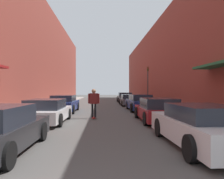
{
  "coord_description": "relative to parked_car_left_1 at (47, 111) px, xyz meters",
  "views": [
    {
      "loc": [
        0.02,
        -1.17,
        1.74
      ],
      "look_at": [
        0.62,
        12.82,
        1.75
      ],
      "focal_mm": 35.0,
      "sensor_mm": 36.0,
      "label": 1
    }
  ],
  "objects": [
    {
      "name": "ground",
      "position": [
        2.89,
        8.36,
        -0.6
      ],
      "size": [
        102.82,
        102.82,
        0.0
      ],
      "primitive_type": "plane",
      "color": "#4C4947"
    },
    {
      "name": "curb_strip_left",
      "position": [
        -2.04,
        13.03,
        -0.54
      ],
      "size": [
        1.8,
        46.73,
        0.12
      ],
      "color": "gray",
      "rests_on": "ground"
    },
    {
      "name": "curb_strip_right",
      "position": [
        7.82,
        13.03,
        -0.54
      ],
      "size": [
        1.8,
        46.73,
        0.12
      ],
      "color": "gray",
      "rests_on": "ground"
    },
    {
      "name": "building_row_left",
      "position": [
        -4.94,
        13.03,
        4.89
      ],
      "size": [
        4.9,
        46.73,
        10.98
      ],
      "color": "brown",
      "rests_on": "ground"
    },
    {
      "name": "building_row_right",
      "position": [
        10.72,
        13.03,
        3.97
      ],
      "size": [
        4.9,
        46.73,
        9.14
      ],
      "color": "brown",
      "rests_on": "ground"
    },
    {
      "name": "parked_car_left_1",
      "position": [
        0.0,
        0.0,
        0.0
      ],
      "size": [
        2.03,
        4.33,
        1.24
      ],
      "color": "silver",
      "rests_on": "ground"
    },
    {
      "name": "parked_car_left_2",
      "position": [
        -0.06,
        5.48,
        0.04
      ],
      "size": [
        1.91,
        4.67,
        1.31
      ],
      "color": "navy",
      "rests_on": "ground"
    },
    {
      "name": "parked_car_right_0",
      "position": [
        5.91,
        -5.01,
        0.03
      ],
      "size": [
        2.01,
        4.7,
        1.29
      ],
      "color": "silver",
      "rests_on": "ground"
    },
    {
      "name": "parked_car_right_1",
      "position": [
        5.92,
        0.27,
        0.02
      ],
      "size": [
        2.04,
        4.56,
        1.27
      ],
      "color": "maroon",
      "rests_on": "ground"
    },
    {
      "name": "parked_car_right_2",
      "position": [
        5.95,
        6.33,
        0.06
      ],
      "size": [
        1.85,
        4.81,
        1.34
      ],
      "color": "navy",
      "rests_on": "ground"
    },
    {
      "name": "parked_car_right_3",
      "position": [
        5.81,
        12.53,
        -0.01
      ],
      "size": [
        1.91,
        4.81,
        1.2
      ],
      "color": "#515459",
      "rests_on": "ground"
    },
    {
      "name": "parked_car_right_4",
      "position": [
        5.99,
        18.73,
        0.04
      ],
      "size": [
        2.06,
        4.66,
        1.33
      ],
      "color": "#515459",
      "rests_on": "ground"
    },
    {
      "name": "skateboarder",
      "position": [
        2.38,
        1.57,
        0.5
      ],
      "size": [
        0.68,
        0.78,
        1.78
      ],
      "color": "#B2231E",
      "rests_on": "ground"
    },
    {
      "name": "traffic_light",
      "position": [
        7.6,
        10.95,
        1.94
      ],
      "size": [
        0.16,
        0.22,
        3.98
      ],
      "color": "#2D2D2D",
      "rests_on": "curb_strip_right"
    }
  ]
}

